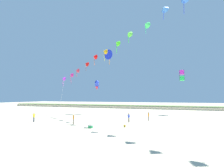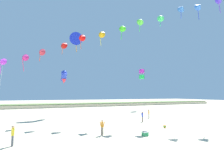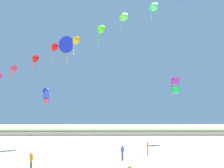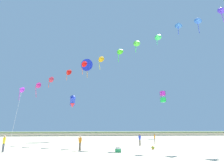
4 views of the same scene
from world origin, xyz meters
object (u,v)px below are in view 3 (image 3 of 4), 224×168
person_mid_center (148,148)px  large_kite_low_lead (175,86)px  person_near_left (31,160)px  beach_ball (130,168)px  person_near_right (122,152)px  large_kite_high_solo (67,45)px  large_kite_mid_trail (46,95)px

person_mid_center → large_kite_low_lead: bearing=61.5°
person_near_left → person_mid_center: 13.20m
person_near_left → beach_ball: (8.20, 0.47, -0.73)m
person_mid_center → person_near_left: bearing=-145.4°
person_near_right → person_mid_center: person_mid_center is taller
person_near_left → beach_ball: person_near_left is taller
person_near_right → large_kite_low_lead: bearing=57.3°
person_near_left → large_kite_low_lead: large_kite_low_lead is taller
person_near_left → large_kite_high_solo: large_kite_high_solo is taller
person_near_right → large_kite_low_lead: (10.26, 15.99, 8.96)m
large_kite_high_solo → person_mid_center: bearing=-41.3°
large_kite_mid_trail → beach_ball: bearing=-52.4°
beach_ball → person_near_right: bearing=95.1°
large_kite_mid_trail → beach_ball: 19.61m
person_near_left → beach_ball: bearing=3.3°
person_near_left → large_kite_mid_trail: size_ratio=0.63×
person_near_right → beach_ball: (0.39, -4.35, -0.70)m
large_kite_low_lead → beach_ball: size_ratio=7.34×
person_near_left → large_kite_high_solo: size_ratio=0.36×
large_kite_high_solo → beach_ball: large_kite_high_solo is taller
large_kite_low_lead → person_mid_center: bearing=-118.5°
person_mid_center → large_kite_low_lead: (7.21, 13.29, 8.95)m
person_mid_center → large_kite_mid_trail: (-13.75, 7.35, 6.68)m
person_near_right → large_kite_low_lead: large_kite_low_lead is taller
person_near_right → beach_ball: size_ratio=4.22×
person_near_right → large_kite_high_solo: large_kite_high_solo is taller
person_near_right → person_near_left: bearing=-148.3°
large_kite_high_solo → beach_ball: 24.76m
large_kite_low_lead → beach_ball: bearing=-115.9°
large_kite_low_lead → large_kite_high_solo: large_kite_high_solo is taller
large_kite_low_lead → large_kite_high_solo: (-18.46, -3.40, 6.23)m
person_near_left → person_near_right: bearing=31.7°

